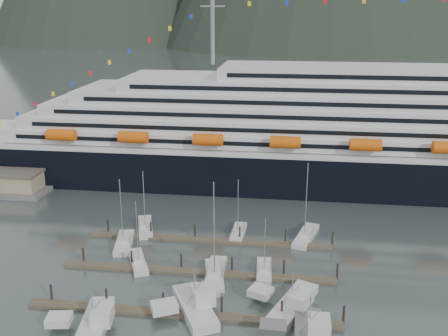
{
  "coord_description": "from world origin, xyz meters",
  "views": [
    {
      "loc": [
        10.44,
        -77.09,
        44.88
      ],
      "look_at": [
        -2.78,
        22.0,
        13.44
      ],
      "focal_mm": 42.0,
      "sensor_mm": 36.0,
      "label": 1
    }
  ],
  "objects": [
    {
      "name": "sailboat_f",
      "position": [
        0.44,
        19.99,
        0.41
      ],
      "size": [
        2.82,
        8.84,
        12.53
      ],
      "rotation": [
        0.0,
        0.0,
        1.54
      ],
      "color": "silver",
      "rests_on": "ground"
    },
    {
      "name": "sailboat_b",
      "position": [
        -16.14,
        5.0,
        0.41
      ],
      "size": [
        6.21,
        9.79,
        12.86
      ],
      "rotation": [
        0.0,
        0.0,
        1.99
      ],
      "color": "silver",
      "rests_on": "ground"
    },
    {
      "name": "cruise_ship",
      "position": [
        30.03,
        54.94,
        12.04
      ],
      "size": [
        210.0,
        30.4,
        50.3
      ],
      "color": "black",
      "rests_on": "ground"
    },
    {
      "name": "dock_near",
      "position": [
        -4.93,
        -9.95,
        0.31
      ],
      "size": [
        48.18,
        2.28,
        3.2
      ],
      "color": "#493D2F",
      "rests_on": "ground"
    },
    {
      "name": "trawler_a",
      "position": [
        -16.89,
        -15.02,
        0.91
      ],
      "size": [
        9.78,
        13.46,
        7.19
      ],
      "rotation": [
        0.0,
        0.0,
        1.72
      ],
      "color": "silver",
      "rests_on": "ground"
    },
    {
      "name": "trawler_c",
      "position": [
        11.3,
        -6.18,
        0.91
      ],
      "size": [
        11.33,
        14.26,
        7.12
      ],
      "rotation": [
        0.0,
        0.0,
        1.19
      ],
      "color": "silver",
      "rests_on": "ground"
    },
    {
      "name": "sailboat_g",
      "position": [
        14.02,
        19.99,
        0.45
      ],
      "size": [
        5.76,
        11.77,
        16.59
      ],
      "rotation": [
        0.0,
        0.0,
        1.3
      ],
      "color": "silver",
      "rests_on": "ground"
    },
    {
      "name": "dock_mid",
      "position": [
        -4.93,
        3.05,
        0.31
      ],
      "size": [
        48.18,
        2.28,
        3.2
      ],
      "color": "#493D2F",
      "rests_on": "ground"
    },
    {
      "name": "sailboat_c",
      "position": [
        -1.77,
        1.96,
        0.43
      ],
      "size": [
        4.8,
        10.68,
        13.9
      ],
      "rotation": [
        0.0,
        0.0,
        1.77
      ],
      "color": "silver",
      "rests_on": "ground"
    },
    {
      "name": "sailboat_a",
      "position": [
        -21.05,
        12.06,
        0.45
      ],
      "size": [
        4.9,
        10.68,
        14.49
      ],
      "rotation": [
        0.0,
        0.0,
        1.76
      ],
      "color": "silver",
      "rests_on": "ground"
    },
    {
      "name": "trawler_b",
      "position": [
        -3.28,
        -8.79,
        1.0
      ],
      "size": [
        11.16,
        12.96,
        8.14
      ],
      "rotation": [
        0.0,
        0.0,
        2.03
      ],
      "color": "silver",
      "rests_on": "ground"
    },
    {
      "name": "dock_far",
      "position": [
        -4.93,
        16.05,
        0.31
      ],
      "size": [
        48.18,
        2.28,
        3.2
      ],
      "color": "#493D2F",
      "rests_on": "ground"
    },
    {
      "name": "sailboat_d",
      "position": [
        -1.63,
        1.9,
        0.46
      ],
      "size": [
        3.38,
        12.58,
        18.36
      ],
      "rotation": [
        0.0,
        0.0,
        1.61
      ],
      "color": "silver",
      "rests_on": "ground"
    },
    {
      "name": "sailboat_h",
      "position": [
        6.58,
        4.58,
        0.4
      ],
      "size": [
        3.0,
        8.86,
        11.1
      ],
      "rotation": [
        0.0,
        0.0,
        1.63
      ],
      "color": "silver",
      "rests_on": "ground"
    },
    {
      "name": "trawler_d",
      "position": [
        13.72,
        -13.97,
        0.97
      ],
      "size": [
        9.67,
        13.09,
        7.82
      ],
      "rotation": [
        0.0,
        0.0,
        1.57
      ],
      "color": "gray",
      "rests_on": "ground"
    },
    {
      "name": "ground",
      "position": [
        0.0,
        0.0,
        0.0
      ],
      "size": [
        1600.0,
        1600.0,
        0.0
      ],
      "primitive_type": "plane",
      "color": "#465352",
      "rests_on": "ground"
    },
    {
      "name": "sailboat_e",
      "position": [
        -19.03,
        19.99,
        0.43
      ],
      "size": [
        5.82,
        11.03,
        13.57
      ],
      "rotation": [
        0.0,
        0.0,
        1.87
      ],
      "color": "silver",
      "rests_on": "ground"
    }
  ]
}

